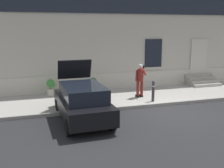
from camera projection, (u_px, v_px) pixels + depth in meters
The scene contains 11 objects.
ground_plane at pixel (171, 112), 12.04m from camera, with size 80.00×80.00×0.00m, color #232326.
sidewalk at pixel (145, 95), 14.64m from camera, with size 24.00×3.60×0.15m, color #99968E.
curb_edge at pixel (161, 105), 12.90m from camera, with size 24.00×0.12×0.15m, color gray.
building_facade at pixel (130, 28), 16.22m from camera, with size 24.00×1.52×7.50m.
entrance_stoop at pixel (201, 81), 17.10m from camera, with size 1.94×1.28×0.64m.
hatchback_car_black at pixel (82, 102), 10.73m from camera, with size 1.89×4.11×2.34m.
bollard_near_person at pixel (153, 90), 13.08m from camera, with size 0.15×0.15×1.04m.
bollard_far_left at pixel (80, 96), 12.05m from camera, with size 0.15×0.15×1.04m.
person_on_phone at pixel (140, 78), 13.80m from camera, with size 0.51×0.47×1.75m.
planter_cream at pixel (51, 87), 14.35m from camera, with size 0.44×0.44×0.86m.
planter_olive at pixel (93, 85), 14.81m from camera, with size 0.44×0.44×0.86m.
Camera 1 is at (-5.92, -10.24, 3.71)m, focal length 42.85 mm.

